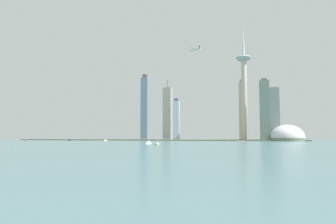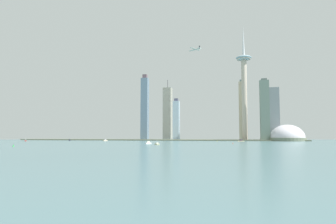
{
  "view_description": "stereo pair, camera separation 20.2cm",
  "coord_description": "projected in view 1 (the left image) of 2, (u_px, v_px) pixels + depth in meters",
  "views": [
    {
      "loc": [
        219.09,
        -292.09,
        14.78
      ],
      "look_at": [
        43.96,
        492.14,
        76.43
      ],
      "focal_mm": 32.1,
      "sensor_mm": 36.0,
      "label": 1
    },
    {
      "loc": [
        219.29,
        -292.04,
        14.78
      ],
      "look_at": [
        43.96,
        492.14,
        76.43
      ],
      "focal_mm": 32.1,
      "sensor_mm": 36.0,
      "label": 2
    }
  ],
  "objects": [
    {
      "name": "skyscraper_3",
      "position": [
        168.0,
        114.0,
        908.0
      ],
      "size": [
        24.38,
        27.79,
        182.54
      ],
      "color": "gray",
      "rests_on": "ground"
    },
    {
      "name": "waterfront_pier",
      "position": [
        153.0,
        140.0,
        822.98
      ],
      "size": [
        790.15,
        64.14,
        2.95
      ],
      "primitive_type": "cube",
      "color": "#646B55",
      "rests_on": "ground"
    },
    {
      "name": "skyscraper_5",
      "position": [
        176.0,
        120.0,
        862.29
      ],
      "size": [
        17.7,
        18.82,
        119.95
      ],
      "color": "#AAC1D5",
      "rests_on": "ground"
    },
    {
      "name": "channel_buoy_1",
      "position": [
        217.0,
        141.0,
        693.94
      ],
      "size": [
        1.56,
        1.56,
        2.01
      ],
      "primitive_type": "cone",
      "color": "yellow",
      "rests_on": "ground"
    },
    {
      "name": "boat_1",
      "position": [
        105.0,
        140.0,
        727.93
      ],
      "size": [
        8.29,
        12.41,
        5.08
      ],
      "rotation": [
        0.0,
        0.0,
        1.15
      ],
      "color": "beige",
      "rests_on": "ground"
    },
    {
      "name": "stadium_dome",
      "position": [
        287.0,
        138.0,
        742.31
      ],
      "size": [
        87.48,
        87.48,
        64.05
      ],
      "color": "slate",
      "rests_on": "ground"
    },
    {
      "name": "skyscraper_4",
      "position": [
        274.0,
        114.0,
        779.63
      ],
      "size": [
        26.21,
        26.47,
        137.77
      ],
      "color": "slate",
      "rests_on": "ground"
    },
    {
      "name": "observation_tower",
      "position": [
        244.0,
        83.0,
        800.43
      ],
      "size": [
        40.92,
        40.92,
        310.09
      ],
      "color": "beige",
      "rests_on": "ground"
    },
    {
      "name": "boat_2",
      "position": [
        157.0,
        144.0,
        457.0
      ],
      "size": [
        11.19,
        16.49,
        7.97
      ],
      "rotation": [
        0.0,
        0.0,
        2.04
      ],
      "color": "beige",
      "rests_on": "ground"
    },
    {
      "name": "skyscraper_1",
      "position": [
        242.0,
        111.0,
        853.23
      ],
      "size": [
        17.75,
        21.86,
        172.36
      ],
      "color": "tan",
      "rests_on": "ground"
    },
    {
      "name": "skyscraper_0",
      "position": [
        277.0,
        132.0,
        808.57
      ],
      "size": [
        13.54,
        12.76,
        47.18
      ],
      "color": "slate",
      "rests_on": "ground"
    },
    {
      "name": "channel_buoy_0",
      "position": [
        233.0,
        143.0,
        493.03
      ],
      "size": [
        1.22,
        1.22,
        2.43
      ],
      "primitive_type": "cone",
      "color": "#E54C19",
      "rests_on": "ground"
    },
    {
      "name": "boat_3",
      "position": [
        70.0,
        140.0,
        785.08
      ],
      "size": [
        9.14,
        11.72,
        4.81
      ],
      "rotation": [
        0.0,
        0.0,
        2.15
      ],
      "color": "black",
      "rests_on": "ground"
    },
    {
      "name": "skyscraper_6",
      "position": [
        145.0,
        108.0,
        859.9
      ],
      "size": [
        19.94,
        18.34,
        189.01
      ],
      "color": "slate",
      "rests_on": "ground"
    },
    {
      "name": "airplane",
      "position": [
        195.0,
        49.0,
        729.7
      ],
      "size": [
        32.22,
        31.9,
        8.05
      ],
      "rotation": [
        0.0,
        0.0,
        2.6
      ],
      "color": "#B5C1BA"
    },
    {
      "name": "boat_5",
      "position": [
        148.0,
        143.0,
        496.06
      ],
      "size": [
        9.66,
        10.52,
        4.69
      ],
      "rotation": [
        0.0,
        0.0,
        4.0
      ],
      "color": "white",
      "rests_on": "ground"
    },
    {
      "name": "boat_6",
      "position": [
        241.0,
        141.0,
        681.19
      ],
      "size": [
        15.64,
        7.43,
        4.55
      ],
      "rotation": [
        0.0,
        0.0,
        0.16
      ],
      "color": "beige",
      "rests_on": "ground"
    },
    {
      "name": "skyscraper_2",
      "position": [
        265.0,
        110.0,
        760.02
      ],
      "size": [
        22.48,
        20.75,
        158.5
      ],
      "color": "slate",
      "rests_on": "ground"
    },
    {
      "name": "boat_0",
      "position": [
        26.0,
        140.0,
        714.31
      ],
      "size": [
        4.43,
        7.08,
        10.58
      ],
      "rotation": [
        0.0,
        0.0,
        5.07
      ],
      "color": "#B1211B",
      "rests_on": "ground"
    },
    {
      "name": "channel_buoy_2",
      "position": [
        13.0,
        146.0,
        382.97
      ],
      "size": [
        1.84,
        1.84,
        2.75
      ],
      "primitive_type": "cone",
      "color": "green",
      "rests_on": "ground"
    },
    {
      "name": "ground_plane",
      "position": [
        32.0,
        148.0,
        330.71
      ],
      "size": [
        6000.0,
        6000.0,
        0.0
      ],
      "primitive_type": "plane",
      "color": "slate"
    }
  ]
}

